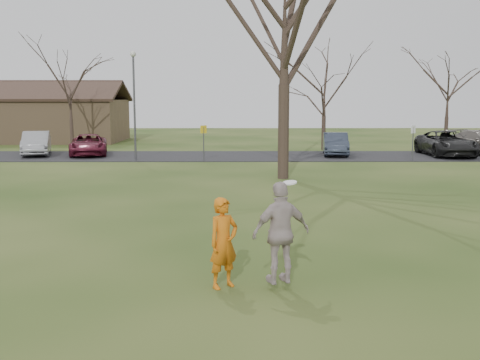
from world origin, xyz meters
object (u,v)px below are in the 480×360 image
at_px(lamp_post, 134,92).
at_px(big_tree, 285,20).
at_px(car_2, 89,145).
at_px(player_defender, 224,243).
at_px(catching_play, 281,233).
at_px(car_6, 446,143).
at_px(building, 3,118).
at_px(car_5, 335,144).
at_px(car_1, 36,143).

height_order(lamp_post, big_tree, big_tree).
bearing_deg(car_2, player_defender, -82.39).
bearing_deg(catching_play, car_6, 63.97).
bearing_deg(building, lamp_post, -47.91).
bearing_deg(catching_play, car_5, 78.05).
bearing_deg(building, big_tree, -46.27).
xyz_separation_m(car_5, car_6, (6.88, -0.37, 0.07)).
distance_m(player_defender, catching_play, 1.11).
height_order(car_2, lamp_post, lamp_post).
distance_m(car_1, lamp_post, 8.13).
relative_size(car_6, catching_play, 2.89).
height_order(player_defender, car_6, player_defender).
bearing_deg(lamp_post, building, 132.09).
xyz_separation_m(car_6, catching_play, (-12.28, -25.14, 0.28)).
relative_size(player_defender, car_2, 0.36).
relative_size(car_5, catching_play, 2.22).
xyz_separation_m(catching_play, big_tree, (1.25, 15.13, 5.90)).
height_order(player_defender, building, building).
distance_m(player_defender, car_5, 26.20).
bearing_deg(player_defender, car_6, 24.62).
height_order(car_1, lamp_post, lamp_post).
bearing_deg(car_2, car_1, 165.48).
bearing_deg(car_5, catching_play, -95.19).
distance_m(car_1, catching_play, 29.04).
distance_m(catching_play, lamp_post, 23.79).
bearing_deg(car_6, building, 158.64).
relative_size(car_1, car_5, 1.06).
height_order(player_defender, car_1, player_defender).
distance_m(car_5, lamp_post, 12.90).
distance_m(car_1, building, 14.42).
distance_m(car_1, big_tree, 19.23).
distance_m(car_2, big_tree, 16.73).
relative_size(player_defender, car_5, 0.40).
bearing_deg(lamp_post, car_5, 13.35).
xyz_separation_m(car_2, lamp_post, (3.49, -2.91, 3.27)).
height_order(car_6, building, building).
bearing_deg(building, car_2, -50.15).
bearing_deg(car_6, player_defender, -118.00).
bearing_deg(catching_play, player_defender, 173.01).
bearing_deg(car_5, car_1, -173.71).
height_order(car_5, car_6, car_6).
bearing_deg(catching_play, lamp_post, 106.60).
bearing_deg(car_1, lamp_post, -39.40).
bearing_deg(car_2, catching_play, -80.37).
bearing_deg(catching_play, building, 118.55).
bearing_deg(car_6, big_tree, -137.66).
xyz_separation_m(player_defender, car_6, (13.36, 25.01, -0.05)).
relative_size(building, big_tree, 1.47).
relative_size(car_5, lamp_post, 0.68).
relative_size(car_6, big_tree, 0.40).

